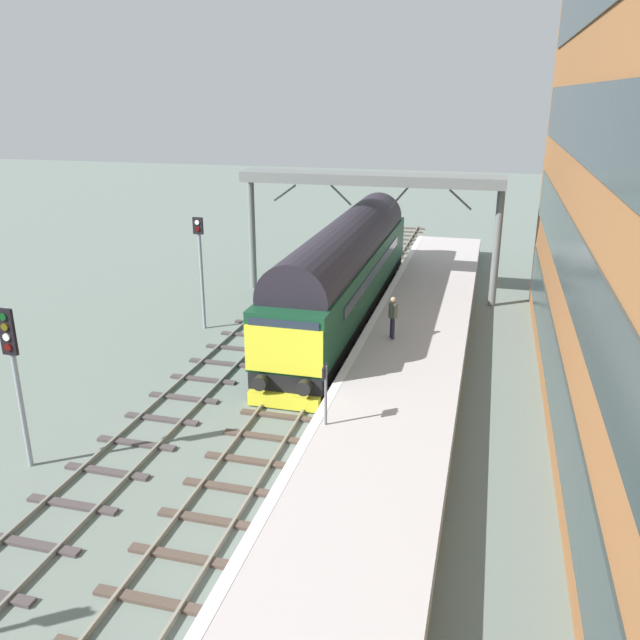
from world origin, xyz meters
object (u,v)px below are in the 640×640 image
(signal_post_mid, at_px, (14,366))
(waiting_passenger, at_px, (393,314))
(platform_number_sign, at_px, (325,386))
(diesel_locomotive, at_px, (346,268))
(signal_post_far, at_px, (201,261))

(signal_post_mid, xyz_separation_m, waiting_passenger, (8.62, 10.00, -1.04))
(platform_number_sign, height_order, waiting_passenger, platform_number_sign)
(diesel_locomotive, distance_m, waiting_passenger, 5.26)
(diesel_locomotive, relative_size, signal_post_mid, 4.03)
(diesel_locomotive, height_order, platform_number_sign, diesel_locomotive)
(diesel_locomotive, bearing_deg, signal_post_mid, -111.92)
(signal_post_mid, height_order, waiting_passenger, signal_post_mid)
(platform_number_sign, bearing_deg, signal_post_mid, -161.34)
(signal_post_far, bearing_deg, platform_number_sign, -49.17)
(diesel_locomotive, bearing_deg, platform_number_sign, -80.10)
(waiting_passenger, bearing_deg, signal_post_mid, 115.48)
(signal_post_mid, bearing_deg, diesel_locomotive, 68.08)
(signal_post_far, xyz_separation_m, waiting_passenger, (8.62, -1.74, -1.06))
(diesel_locomotive, distance_m, signal_post_mid, 15.54)
(waiting_passenger, bearing_deg, diesel_locomotive, 8.87)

